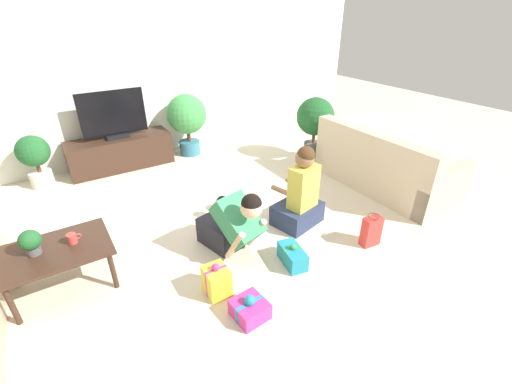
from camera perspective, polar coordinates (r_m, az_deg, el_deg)
ground_plane at (r=3.87m, az=-6.22°, el=-6.42°), size 16.00×16.00×0.00m
wall_back at (r=5.74m, az=-19.64°, el=18.00°), size 8.40×0.06×2.60m
sofa_right at (r=4.96m, az=20.47°, el=3.89°), size 0.90×1.85×0.82m
coffee_table at (r=3.40m, az=-30.32°, el=-8.88°), size 0.87×0.61×0.41m
tv_console at (r=5.63m, az=-21.60°, el=6.13°), size 1.49×0.47×0.48m
tv at (r=5.46m, az=-22.64°, el=11.43°), size 0.92×0.20×0.69m
potted_plant_back_left at (r=5.45m, az=-32.95°, el=4.91°), size 0.42×0.42×0.73m
potted_plant_back_right at (r=5.74m, az=-11.44°, el=12.09°), size 0.63×0.63×0.99m
potted_plant_corner_right at (r=5.54m, az=9.81°, el=11.73°), size 0.59×0.59×0.99m
person_kneeling at (r=3.36m, az=-3.93°, el=-5.34°), size 0.48×0.80×0.77m
person_sitting at (r=3.82m, az=7.37°, el=-0.70°), size 0.60×0.56×0.95m
dog at (r=3.90m, az=-3.65°, el=-2.44°), size 0.34×0.43×0.31m
gift_box_a at (r=3.38m, az=6.08°, el=-10.54°), size 0.24×0.37×0.23m
gift_box_b at (r=3.06m, az=-6.58°, el=-14.51°), size 0.20×0.22×0.32m
gift_box_c at (r=2.90m, az=-1.04°, el=-18.88°), size 0.28×0.28×0.21m
gift_bag_a at (r=3.75m, az=18.66°, el=-6.16°), size 0.21×0.14×0.35m
mug at (r=3.36m, az=-28.30°, el=-6.84°), size 0.12×0.08×0.09m
tabletop_plant at (r=3.34m, az=-33.47°, el=-6.92°), size 0.17×0.17×0.22m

